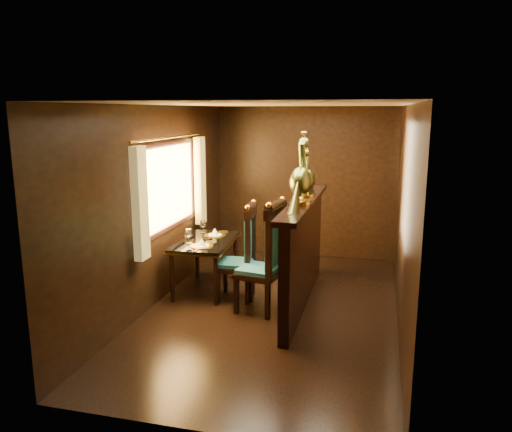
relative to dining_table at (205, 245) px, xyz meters
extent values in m
plane|color=black|center=(1.05, -0.48, -0.64)|extent=(5.00, 5.00, 0.00)
cube|color=black|center=(1.05, 2.02, 0.61)|extent=(3.00, 0.04, 2.50)
cube|color=black|center=(1.05, -2.98, 0.61)|extent=(3.00, 0.04, 2.50)
cube|color=black|center=(-0.45, -0.48, 0.61)|extent=(0.04, 5.00, 2.50)
cube|color=black|center=(2.55, -0.48, 0.61)|extent=(0.04, 5.00, 2.50)
cube|color=beige|center=(1.05, -0.48, 1.86)|extent=(3.00, 5.00, 0.04)
cube|color=#FFC672|center=(-0.44, -0.18, 0.81)|extent=(0.01, 1.70, 1.05)
cube|color=yellow|center=(-0.35, -1.15, 0.76)|extent=(0.10, 0.22, 1.30)
cube|color=yellow|center=(-0.35, 0.79, 0.76)|extent=(0.10, 0.22, 1.30)
cylinder|color=gold|center=(-0.37, -0.18, 1.46)|extent=(0.03, 2.20, 0.03)
cube|color=black|center=(1.38, -0.18, 0.01)|extent=(0.12, 2.60, 1.30)
cube|color=#3B3D1C|center=(1.31, -0.18, 0.06)|extent=(0.02, 2.20, 0.95)
cube|color=black|center=(1.38, -0.18, 0.69)|extent=(0.26, 2.70, 0.06)
cube|color=black|center=(0.00, 0.00, 0.05)|extent=(0.77, 1.21, 0.04)
cube|color=gold|center=(0.00, 0.00, 0.02)|extent=(0.79, 1.23, 0.02)
cylinder|color=black|center=(-0.26, -0.54, -0.31)|extent=(0.06, 0.06, 0.64)
cylinder|color=black|center=(0.32, -0.51, -0.31)|extent=(0.06, 0.06, 0.64)
cylinder|color=black|center=(-0.32, 0.51, -0.31)|extent=(0.06, 0.06, 0.64)
cylinder|color=black|center=(0.27, 0.54, -0.31)|extent=(0.06, 0.06, 0.64)
cylinder|color=gold|center=(0.07, -0.32, 0.07)|extent=(0.30, 0.30, 0.01)
cone|color=silver|center=(0.07, -0.32, 0.13)|extent=(0.11, 0.11, 0.10)
cylinder|color=gold|center=(0.05, 0.27, 0.07)|extent=(0.30, 0.30, 0.01)
cone|color=silver|center=(0.05, 0.27, 0.13)|extent=(0.11, 0.11, 0.10)
cylinder|color=silver|center=(-0.27, -0.04, 0.10)|extent=(0.03, 0.03, 0.06)
cylinder|color=silver|center=(-0.28, 0.02, 0.10)|extent=(0.03, 0.03, 0.06)
cube|color=black|center=(0.89, -0.55, -0.16)|extent=(0.58, 0.58, 0.07)
cube|color=#155F62|center=(0.89, -0.55, -0.10)|extent=(0.52, 0.52, 0.05)
cube|color=#155F62|center=(1.10, -0.59, 0.26)|extent=(0.11, 0.39, 0.64)
cube|color=black|center=(0.65, -0.71, -0.41)|extent=(0.05, 0.05, 0.45)
cube|color=black|center=(1.06, -0.79, -0.41)|extent=(0.05, 0.05, 0.45)
cube|color=black|center=(0.72, -0.31, -0.41)|extent=(0.05, 0.05, 0.45)
cube|color=black|center=(1.13, -0.38, -0.41)|extent=(0.05, 0.05, 0.45)
sphere|color=gold|center=(1.07, -0.79, 0.74)|extent=(0.08, 0.08, 0.08)
sphere|color=gold|center=(1.14, -0.38, 0.74)|extent=(0.08, 0.08, 0.08)
cube|color=black|center=(0.50, -0.23, -0.20)|extent=(0.49, 0.49, 0.06)
cube|color=#155F62|center=(0.50, -0.23, -0.15)|extent=(0.44, 0.44, 0.05)
cube|color=#155F62|center=(0.70, -0.22, 0.19)|extent=(0.06, 0.36, 0.59)
cube|color=black|center=(0.33, -0.43, -0.43)|extent=(0.05, 0.05, 0.41)
cube|color=black|center=(0.70, -0.41, -0.43)|extent=(0.05, 0.05, 0.41)
cube|color=black|center=(0.30, -0.05, -0.43)|extent=(0.05, 0.05, 0.41)
cube|color=black|center=(0.68, -0.03, -0.43)|extent=(0.05, 0.05, 0.41)
sphere|color=gold|center=(0.71, -0.41, 0.63)|extent=(0.07, 0.07, 0.07)
sphere|color=gold|center=(0.69, -0.03, 0.63)|extent=(0.07, 0.07, 0.07)
camera|label=1|loc=(2.27, -6.20, 1.80)|focal=35.00mm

